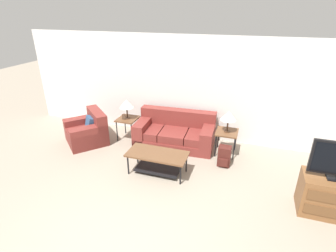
{
  "coord_description": "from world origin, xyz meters",
  "views": [
    {
      "loc": [
        1.52,
        -2.14,
        3.17
      ],
      "look_at": [
        -0.11,
        2.8,
        0.8
      ],
      "focal_mm": 28.0,
      "sensor_mm": 36.0,
      "label": 1
    }
  ],
  "objects_px": {
    "side_table_left": "(128,120)",
    "backpack": "(224,156)",
    "table_lamp_left": "(127,104)",
    "table_lamp_right": "(229,116)",
    "tv_console": "(332,196)",
    "coffee_table": "(157,158)",
    "armchair": "(88,131)",
    "side_table_right": "(227,134)",
    "couch": "(175,133)"
  },
  "relations": [
    {
      "from": "coffee_table",
      "to": "backpack",
      "type": "bearing_deg",
      "value": 29.62
    },
    {
      "from": "coffee_table",
      "to": "backpack",
      "type": "relative_size",
      "value": 2.74
    },
    {
      "from": "side_table_right",
      "to": "table_lamp_left",
      "type": "distance_m",
      "value": 2.56
    },
    {
      "from": "side_table_left",
      "to": "table_lamp_right",
      "type": "height_order",
      "value": "table_lamp_right"
    },
    {
      "from": "side_table_left",
      "to": "armchair",
      "type": "bearing_deg",
      "value": -150.09
    },
    {
      "from": "tv_console",
      "to": "side_table_left",
      "type": "bearing_deg",
      "value": 161.68
    },
    {
      "from": "side_table_left",
      "to": "backpack",
      "type": "height_order",
      "value": "side_table_left"
    },
    {
      "from": "table_lamp_right",
      "to": "tv_console",
      "type": "height_order",
      "value": "table_lamp_right"
    },
    {
      "from": "coffee_table",
      "to": "backpack",
      "type": "height_order",
      "value": "coffee_table"
    },
    {
      "from": "table_lamp_left",
      "to": "table_lamp_right",
      "type": "height_order",
      "value": "same"
    },
    {
      "from": "armchair",
      "to": "backpack",
      "type": "height_order",
      "value": "armchair"
    },
    {
      "from": "armchair",
      "to": "couch",
      "type": "bearing_deg",
      "value": 15.29
    },
    {
      "from": "couch",
      "to": "coffee_table",
      "type": "height_order",
      "value": "couch"
    },
    {
      "from": "tv_console",
      "to": "backpack",
      "type": "relative_size",
      "value": 2.2
    },
    {
      "from": "backpack",
      "to": "table_lamp_right",
      "type": "bearing_deg",
      "value": 93.78
    },
    {
      "from": "table_lamp_right",
      "to": "coffee_table",
      "type": "bearing_deg",
      "value": -134.57
    },
    {
      "from": "side_table_left",
      "to": "backpack",
      "type": "bearing_deg",
      "value": -11.79
    },
    {
      "from": "couch",
      "to": "table_lamp_right",
      "type": "bearing_deg",
      "value": -3.48
    },
    {
      "from": "armchair",
      "to": "table_lamp_left",
      "type": "distance_m",
      "value": 1.22
    },
    {
      "from": "side_table_left",
      "to": "tv_console",
      "type": "height_order",
      "value": "tv_console"
    },
    {
      "from": "table_lamp_right",
      "to": "table_lamp_left",
      "type": "bearing_deg",
      "value": 180.0
    },
    {
      "from": "table_lamp_left",
      "to": "backpack",
      "type": "height_order",
      "value": "table_lamp_left"
    },
    {
      "from": "table_lamp_right",
      "to": "side_table_right",
      "type": "bearing_deg",
      "value": -90.0
    },
    {
      "from": "side_table_right",
      "to": "table_lamp_left",
      "type": "xyz_separation_m",
      "value": [
        -2.52,
        0.0,
        0.45
      ]
    },
    {
      "from": "coffee_table",
      "to": "side_table_left",
      "type": "xyz_separation_m",
      "value": [
        -1.28,
        1.26,
        0.16
      ]
    },
    {
      "from": "couch",
      "to": "backpack",
      "type": "distance_m",
      "value": 1.44
    },
    {
      "from": "coffee_table",
      "to": "backpack",
      "type": "distance_m",
      "value": 1.47
    },
    {
      "from": "side_table_right",
      "to": "backpack",
      "type": "relative_size",
      "value": 1.26
    },
    {
      "from": "couch",
      "to": "backpack",
      "type": "height_order",
      "value": "couch"
    },
    {
      "from": "couch",
      "to": "tv_console",
      "type": "xyz_separation_m",
      "value": [
        3.16,
        -1.54,
        0.05
      ]
    },
    {
      "from": "side_table_left",
      "to": "table_lamp_left",
      "type": "height_order",
      "value": "table_lamp_left"
    },
    {
      "from": "couch",
      "to": "side_table_left",
      "type": "height_order",
      "value": "couch"
    },
    {
      "from": "side_table_right",
      "to": "table_lamp_left",
      "type": "height_order",
      "value": "table_lamp_left"
    },
    {
      "from": "side_table_left",
      "to": "side_table_right",
      "type": "relative_size",
      "value": 1.0
    },
    {
      "from": "table_lamp_left",
      "to": "backpack",
      "type": "distance_m",
      "value": 2.72
    },
    {
      "from": "couch",
      "to": "backpack",
      "type": "xyz_separation_m",
      "value": [
        1.3,
        -0.61,
        -0.07
      ]
    },
    {
      "from": "armchair",
      "to": "table_lamp_right",
      "type": "relative_size",
      "value": 2.62
    },
    {
      "from": "coffee_table",
      "to": "couch",
      "type": "bearing_deg",
      "value": 91.01
    },
    {
      "from": "side_table_right",
      "to": "tv_console",
      "type": "height_order",
      "value": "tv_console"
    },
    {
      "from": "backpack",
      "to": "table_lamp_left",
      "type": "bearing_deg",
      "value": 168.21
    },
    {
      "from": "table_lamp_right",
      "to": "tv_console",
      "type": "xyz_separation_m",
      "value": [
        1.89,
        -1.46,
        -0.62
      ]
    },
    {
      "from": "armchair",
      "to": "side_table_right",
      "type": "height_order",
      "value": "armchair"
    },
    {
      "from": "side_table_left",
      "to": "tv_console",
      "type": "bearing_deg",
      "value": -18.32
    },
    {
      "from": "table_lamp_left",
      "to": "backpack",
      "type": "xyz_separation_m",
      "value": [
        2.56,
        -0.53,
        -0.74
      ]
    },
    {
      "from": "coffee_table",
      "to": "tv_console",
      "type": "relative_size",
      "value": 1.25
    },
    {
      "from": "table_lamp_right",
      "to": "tv_console",
      "type": "relative_size",
      "value": 0.51
    },
    {
      "from": "coffee_table",
      "to": "table_lamp_right",
      "type": "height_order",
      "value": "table_lamp_right"
    },
    {
      "from": "table_lamp_right",
      "to": "couch",
      "type": "bearing_deg",
      "value": 176.52
    },
    {
      "from": "coffee_table",
      "to": "table_lamp_left",
      "type": "xyz_separation_m",
      "value": [
        -1.28,
        1.26,
        0.61
      ]
    },
    {
      "from": "couch",
      "to": "tv_console",
      "type": "distance_m",
      "value": 3.51
    }
  ]
}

